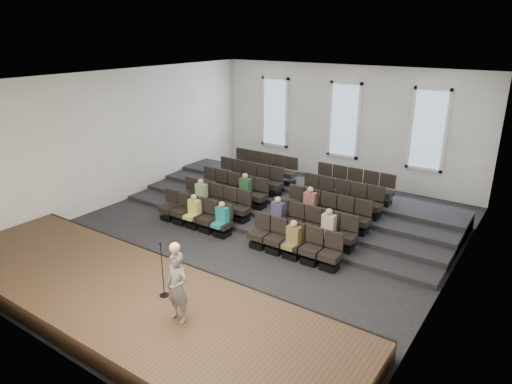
% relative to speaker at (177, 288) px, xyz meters
% --- Properties ---
extents(ground, '(14.00, 14.00, 0.00)m').
position_rel_speaker_xyz_m(ground, '(-1.82, 5.23, -1.29)').
color(ground, black).
rests_on(ground, ground).
extents(ceiling, '(12.00, 14.00, 0.02)m').
position_rel_speaker_xyz_m(ceiling, '(-1.82, 5.23, 3.72)').
color(ceiling, white).
rests_on(ceiling, ground).
extents(wall_back, '(12.00, 0.04, 5.00)m').
position_rel_speaker_xyz_m(wall_back, '(-1.82, 12.25, 1.21)').
color(wall_back, white).
rests_on(wall_back, ground).
extents(wall_front, '(12.00, 0.04, 5.00)m').
position_rel_speaker_xyz_m(wall_front, '(-1.82, -1.79, 1.21)').
color(wall_front, white).
rests_on(wall_front, ground).
extents(wall_left, '(0.04, 14.00, 5.00)m').
position_rel_speaker_xyz_m(wall_left, '(-7.84, 5.23, 1.21)').
color(wall_left, white).
rests_on(wall_left, ground).
extents(wall_right, '(0.04, 14.00, 5.00)m').
position_rel_speaker_xyz_m(wall_right, '(4.20, 5.23, 1.21)').
color(wall_right, white).
rests_on(wall_right, ground).
extents(stage, '(11.80, 3.60, 0.50)m').
position_rel_speaker_xyz_m(stage, '(-1.82, 0.13, -1.04)').
color(stage, '#452C1D').
rests_on(stage, ground).
extents(stage_lip, '(11.80, 0.06, 0.52)m').
position_rel_speaker_xyz_m(stage_lip, '(-1.82, 1.90, -1.04)').
color(stage_lip, black).
rests_on(stage_lip, ground).
extents(risers, '(11.80, 4.80, 0.60)m').
position_rel_speaker_xyz_m(risers, '(-1.82, 8.40, -1.09)').
color(risers, black).
rests_on(risers, ground).
extents(seating_rows, '(6.80, 4.70, 1.67)m').
position_rel_speaker_xyz_m(seating_rows, '(-1.82, 6.77, -0.61)').
color(seating_rows, black).
rests_on(seating_rows, ground).
extents(windows, '(8.44, 0.10, 3.24)m').
position_rel_speaker_xyz_m(windows, '(-1.82, 12.18, 1.41)').
color(windows, white).
rests_on(windows, wall_back).
extents(audience, '(5.45, 2.64, 1.10)m').
position_rel_speaker_xyz_m(audience, '(-1.82, 5.55, -0.48)').
color(audience, '#BECD52').
rests_on(audience, seating_rows).
extents(speaker, '(0.60, 0.41, 1.57)m').
position_rel_speaker_xyz_m(speaker, '(0.00, 0.00, 0.00)').
color(speaker, slate).
rests_on(speaker, stage).
extents(mic_stand, '(0.23, 0.23, 1.37)m').
position_rel_speaker_xyz_m(mic_stand, '(-0.94, 0.49, -0.38)').
color(mic_stand, black).
rests_on(mic_stand, stage).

